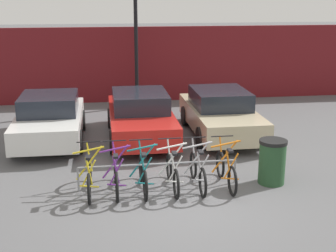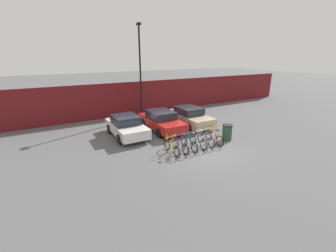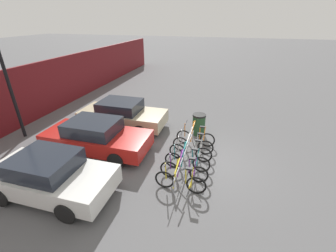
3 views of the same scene
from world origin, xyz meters
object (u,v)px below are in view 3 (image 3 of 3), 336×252
(bicycle_yellow, at_px, (180,181))
(bicycle_white, at_px, (190,152))
(car_white, at_px, (50,175))
(bicycle_teal, at_px, (187,161))
(bicycle_silver, at_px, (193,145))
(bicycle_purple, at_px, (184,171))
(car_beige, at_px, (122,114))
(bike_rack, at_px, (185,153))
(trash_bin, at_px, (199,124))
(car_red, at_px, (96,136))
(bicycle_orange, at_px, (195,137))

(bicycle_yellow, relative_size, bicycle_white, 1.00)
(car_white, bearing_deg, bicycle_yellow, -73.02)
(bicycle_teal, height_order, bicycle_silver, same)
(bicycle_purple, bearing_deg, bicycle_silver, -1.82)
(bicycle_white, height_order, car_beige, car_beige)
(car_white, bearing_deg, bike_rack, -54.23)
(bike_rack, bearing_deg, trash_bin, -2.83)
(bicycle_yellow, bearing_deg, bicycle_silver, -0.49)
(car_beige, distance_m, trash_bin, 3.88)
(bicycle_white, bearing_deg, car_beige, 62.81)
(bicycle_teal, xyz_separation_m, trash_bin, (2.94, 0.02, 0.14))
(bicycle_teal, xyz_separation_m, car_beige, (2.71, 3.89, 0.31))
(bicycle_white, height_order, bicycle_silver, same)
(trash_bin, bearing_deg, car_white, 143.74)
(bike_rack, bearing_deg, bicycle_silver, -9.73)
(bike_rack, relative_size, car_beige, 0.83)
(bicycle_purple, distance_m, bicycle_teal, 0.59)
(bicycle_purple, height_order, trash_bin, bicycle_purple)
(bicycle_teal, bearing_deg, bike_rack, 20.69)
(bicycle_yellow, xyz_separation_m, bicycle_white, (1.81, 0.00, 0.00))
(bicycle_white, bearing_deg, car_red, 96.18)
(car_white, bearing_deg, bicycle_purple, -65.72)
(bicycle_silver, relative_size, bicycle_orange, 1.00)
(car_red, bearing_deg, trash_bin, -55.40)
(car_red, height_order, trash_bin, car_red)
(bicycle_purple, distance_m, bicycle_orange, 2.46)
(bicycle_orange, xyz_separation_m, car_red, (-1.59, 3.89, 0.31))
(bike_rack, height_order, trash_bin, trash_bin)
(bicycle_teal, relative_size, bicycle_silver, 1.00)
(bicycle_purple, bearing_deg, car_beige, 47.87)
(bicycle_silver, bearing_deg, bicycle_white, 176.21)
(bicycle_teal, distance_m, car_red, 3.91)
(bicycle_orange, bearing_deg, bicycle_teal, -177.55)
(car_beige, bearing_deg, bicycle_yellow, -134.84)
(car_red, relative_size, car_beige, 1.02)
(bicycle_orange, bearing_deg, bicycle_purple, -177.55)
(bicycle_silver, bearing_deg, car_white, 128.68)
(bicycle_teal, distance_m, trash_bin, 2.95)
(bicycle_yellow, distance_m, car_red, 4.16)
(car_beige, xyz_separation_m, trash_bin, (0.24, -3.87, -0.17))
(car_red, xyz_separation_m, trash_bin, (2.67, -3.87, -0.17))
(bicycle_yellow, height_order, car_white, car_white)
(bicycle_orange, height_order, car_beige, car_beige)
(bike_rack, xyz_separation_m, bicycle_silver, (0.87, -0.15, -0.11))
(bicycle_white, xyz_separation_m, car_white, (-3.00, 3.91, 0.31))
(trash_bin, bearing_deg, car_red, 124.60)
(bicycle_yellow, height_order, bicycle_silver, same)
(bicycle_orange, bearing_deg, bicycle_white, -177.55)
(bike_rack, distance_m, bicycle_yellow, 1.53)
(bicycle_purple, height_order, bicycle_white, same)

